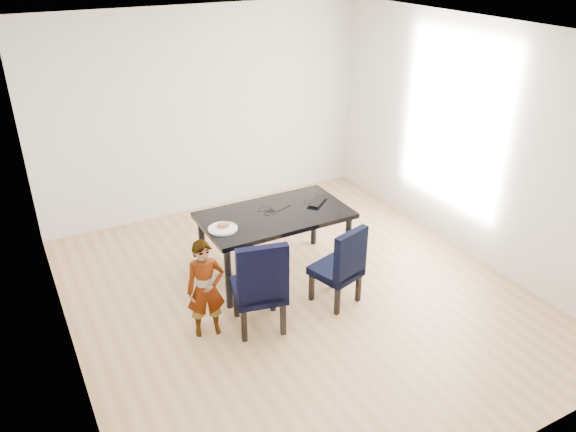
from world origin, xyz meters
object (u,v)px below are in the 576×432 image
chair_left (258,282)px  chair_right (336,264)px  child (206,289)px  plate (223,229)px  laptop (313,200)px  dining_table (275,243)px

chair_left → chair_right: (0.88, 0.00, -0.05)m
child → plate: bearing=65.6°
laptop → plate: bearing=-31.6°
chair_left → laptop: bearing=50.3°
chair_left → chair_right: 0.88m
dining_table → chair_left: bearing=-126.6°
dining_table → laptop: laptop is taller
dining_table → child: bearing=-148.4°
dining_table → plate: bearing=-173.1°
chair_left → child: (-0.48, 0.13, 0.00)m
dining_table → chair_left: size_ratio=1.61×
chair_right → child: (-1.36, 0.13, 0.06)m
chair_left → plate: (-0.06, 0.70, 0.26)m
child → laptop: child is taller
chair_right → laptop: size_ratio=2.60×
laptop → child: bearing=-14.3°
chair_right → plate: 1.21m
dining_table → laptop: size_ratio=4.71×
chair_left → laptop: chair_left is taller
chair_left → child: 0.50m
dining_table → laptop: (0.52, 0.07, 0.39)m
child → chair_right: bearing=6.6°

